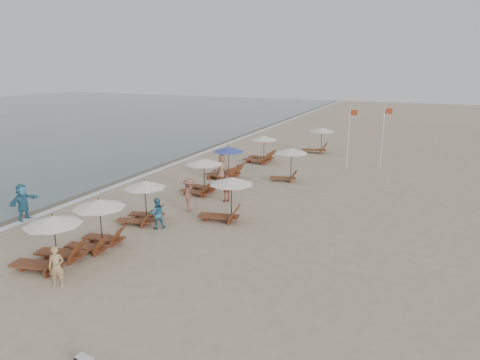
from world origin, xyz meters
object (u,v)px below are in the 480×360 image
at_px(lounger_station_3, 201,175).
at_px(beachgoer_far_a, 227,188).
at_px(lounger_station_2, 142,201).
at_px(inland_station_0, 226,195).
at_px(lounger_station_1, 97,223).
at_px(waterline_walker, 23,202).
at_px(beachgoer_mid_a, 157,213).
at_px(inland_station_2, 318,138).
at_px(lounger_station_0, 51,242).
at_px(beachgoer_near, 56,267).
at_px(flag_pole_near, 349,135).
at_px(lounger_station_5, 261,150).
at_px(beachgoer_mid_b, 189,195).
at_px(beachgoer_far_b, 222,168).
at_px(inland_station_1, 289,159).
at_px(lounger_station_4, 225,164).

distance_m(lounger_station_3, beachgoer_far_a, 2.30).
bearing_deg(lounger_station_2, inland_station_0, 27.17).
xyz_separation_m(lounger_station_2, inland_station_0, (3.63, 1.86, 0.23)).
xyz_separation_m(lounger_station_1, waterline_walker, (-5.78, 1.20, -0.20)).
bearing_deg(beachgoer_mid_a, inland_station_2, -135.51).
distance_m(lounger_station_0, beachgoer_mid_a, 5.19).
relative_size(lounger_station_0, beachgoer_near, 1.79).
height_order(beachgoer_far_a, flag_pole_near, flag_pole_near).
height_order(beachgoer_mid_a, beachgoer_far_a, beachgoer_far_a).
bearing_deg(beachgoer_far_a, lounger_station_5, -127.83).
xyz_separation_m(lounger_station_0, lounger_station_1, (0.48, 2.04, 0.15)).
relative_size(beachgoer_mid_b, beachgoer_far_b, 1.02).
relative_size(inland_station_0, beachgoer_near, 1.87).
height_order(inland_station_1, beachgoer_near, inland_station_1).
distance_m(lounger_station_1, inland_station_2, 24.21).
relative_size(lounger_station_4, waterline_walker, 1.42).
height_order(lounger_station_1, flag_pole_near, flag_pole_near).
bearing_deg(lounger_station_1, beachgoer_far_b, 90.33).
bearing_deg(waterline_walker, beachgoer_near, -125.59).
bearing_deg(lounger_station_3, beachgoer_far_b, 93.80).
xyz_separation_m(lounger_station_2, lounger_station_5, (0.40, 15.00, -0.14)).
height_order(lounger_station_5, waterline_walker, lounger_station_5).
bearing_deg(inland_station_1, beachgoer_mid_a, -105.69).
bearing_deg(lounger_station_0, lounger_station_4, 88.79).
bearing_deg(lounger_station_0, beachgoer_mid_a, 73.72).
xyz_separation_m(beachgoer_mid_a, beachgoer_far_b, (-1.05, 9.12, 0.13)).
xyz_separation_m(inland_station_1, beachgoer_far_b, (-4.09, -1.72, -0.61)).
height_order(lounger_station_4, beachgoer_mid_b, lounger_station_4).
relative_size(inland_station_1, beachgoer_far_a, 1.57).
xyz_separation_m(lounger_station_0, beachgoer_mid_b, (1.59, 7.79, -0.09)).
distance_m(inland_station_2, beachgoer_mid_a, 21.17).
distance_m(lounger_station_4, beachgoer_mid_a, 9.87).
xyz_separation_m(lounger_station_0, flag_pole_near, (7.46, 21.03, 1.54)).
height_order(lounger_station_0, lounger_station_2, lounger_station_2).
bearing_deg(lounger_station_2, beachgoer_far_b, 89.58).
bearing_deg(beachgoer_far_a, lounger_station_4, -111.75).
distance_m(beachgoer_near, waterline_walker, 8.02).
xyz_separation_m(inland_station_1, beachgoer_far_a, (-1.78, -5.79, -0.69)).
distance_m(lounger_station_0, inland_station_2, 26.29).
distance_m(lounger_station_2, inland_station_2, 20.93).
xyz_separation_m(lounger_station_3, inland_station_0, (3.35, -3.64, 0.17)).
distance_m(lounger_station_0, beachgoer_near, 1.83).
relative_size(inland_station_1, flag_pole_near, 0.55).
bearing_deg(lounger_station_2, waterline_walker, -159.24).
bearing_deg(waterline_walker, lounger_station_5, -22.13).
height_order(inland_station_2, beachgoer_mid_b, inland_station_2).
bearing_deg(beachgoer_near, lounger_station_1, 75.95).
bearing_deg(lounger_station_2, beachgoer_mid_a, -20.07).
bearing_deg(beachgoer_far_a, lounger_station_2, 14.31).
distance_m(lounger_station_1, lounger_station_3, 8.85).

